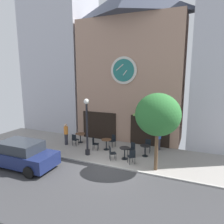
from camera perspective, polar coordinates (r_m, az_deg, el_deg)
ground_plane at (r=11.98m, az=-1.37°, el=-16.42°), size 24.12×10.44×0.13m
clock_building at (r=17.23m, az=5.03°, el=13.64°), size 8.59×4.22×12.28m
neighbor_building_left at (r=21.63m, az=-14.03°, el=12.83°), size 6.18×4.75×12.80m
street_lamp at (r=13.68m, az=-7.03°, el=-4.16°), size 0.36×0.36×3.85m
street_tree at (r=11.39m, az=12.71°, el=-0.79°), size 2.50×2.25×4.42m
cafe_table_rightmost at (r=16.59m, az=-8.87°, el=-6.62°), size 0.78×0.78×0.74m
cafe_table_center at (r=14.89m, az=-1.61°, el=-8.49°), size 0.73×0.73×0.77m
cafe_table_center_left at (r=13.36m, az=3.56°, el=-10.91°), size 0.67×0.67×0.76m
cafe_table_near_curb at (r=13.94m, az=9.30°, el=-10.14°), size 0.69×0.69×0.75m
cafe_chair_outer at (r=15.54m, az=0.26°, el=-7.77°), size 0.51×0.51×0.90m
cafe_chair_facing_wall at (r=14.71m, az=10.01°, el=-9.01°), size 0.43×0.43×0.90m
cafe_chair_mid_row at (r=13.18m, az=-0.14°, el=-11.18°), size 0.56×0.56×0.90m
cafe_chair_corner at (r=13.95m, az=5.63°, el=-9.99°), size 0.54×0.54×0.90m
cafe_chair_curbside at (r=14.91m, az=-4.91°, el=-8.61°), size 0.48×0.48×0.90m
cafe_chair_near_tree at (r=12.69m, az=5.58°, el=-12.12°), size 0.56×0.56×0.90m
cafe_chair_near_lamp at (r=15.96m, az=-10.39°, el=-7.45°), size 0.43×0.43×0.90m
pedestrian_orange at (r=16.24m, az=-12.76°, el=-6.00°), size 0.45×0.45×1.67m
pedestrian_blue at (r=15.15m, az=12.99°, el=-7.21°), size 0.35×0.35×1.67m
parked_car_navy at (r=13.35m, az=-24.13°, el=-10.78°), size 4.33×2.07×1.55m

